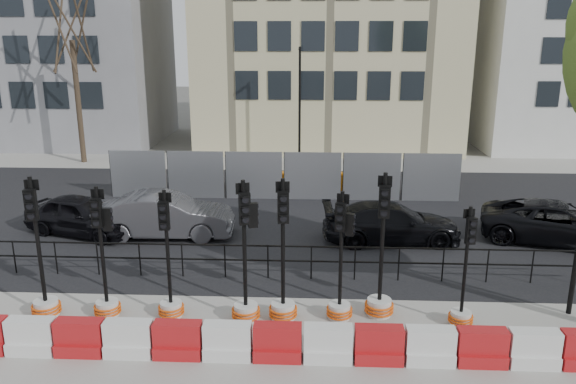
{
  "coord_description": "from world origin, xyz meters",
  "views": [
    {
      "loc": [
        1.22,
        -13.18,
        6.59
      ],
      "look_at": [
        0.47,
        3.0,
        2.02
      ],
      "focal_mm": 35.0,
      "sensor_mm": 36.0,
      "label": 1
    }
  ],
  "objects_px": {
    "traffic_signal_a": "(44,289)",
    "traffic_signal_d": "(246,289)",
    "traffic_signal_h": "(462,302)",
    "car_c": "(391,223)",
    "car_a": "(82,215)"
  },
  "relations": [
    {
      "from": "traffic_signal_a",
      "to": "car_c",
      "type": "height_order",
      "value": "traffic_signal_a"
    },
    {
      "from": "car_a",
      "to": "traffic_signal_d",
      "type": "bearing_deg",
      "value": -114.06
    },
    {
      "from": "traffic_signal_a",
      "to": "traffic_signal_d",
      "type": "relative_size",
      "value": 1.01
    },
    {
      "from": "car_a",
      "to": "car_c",
      "type": "height_order",
      "value": "car_a"
    },
    {
      "from": "traffic_signal_h",
      "to": "car_c",
      "type": "height_order",
      "value": "traffic_signal_h"
    },
    {
      "from": "traffic_signal_a",
      "to": "traffic_signal_h",
      "type": "distance_m",
      "value": 9.9
    },
    {
      "from": "traffic_signal_h",
      "to": "car_c",
      "type": "bearing_deg",
      "value": 89.2
    },
    {
      "from": "traffic_signal_d",
      "to": "car_c",
      "type": "distance_m",
      "value": 6.87
    },
    {
      "from": "traffic_signal_d",
      "to": "traffic_signal_h",
      "type": "relative_size",
      "value": 1.19
    },
    {
      "from": "traffic_signal_a",
      "to": "traffic_signal_h",
      "type": "bearing_deg",
      "value": -8.17
    },
    {
      "from": "traffic_signal_h",
      "to": "car_a",
      "type": "xyz_separation_m",
      "value": [
        -11.31,
        5.72,
        0.08
      ]
    },
    {
      "from": "car_c",
      "to": "traffic_signal_a",
      "type": "bearing_deg",
      "value": 118.39
    },
    {
      "from": "traffic_signal_d",
      "to": "traffic_signal_h",
      "type": "height_order",
      "value": "traffic_signal_d"
    },
    {
      "from": "traffic_signal_h",
      "to": "car_c",
      "type": "distance_m",
      "value": 5.56
    },
    {
      "from": "car_a",
      "to": "traffic_signal_a",
      "type": "bearing_deg",
      "value": -147.83
    }
  ]
}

